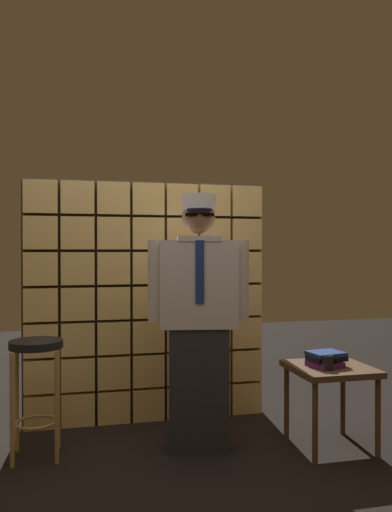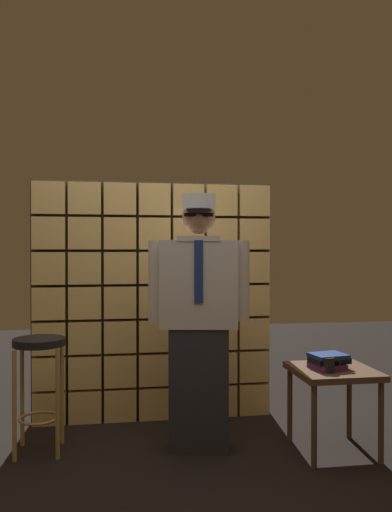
% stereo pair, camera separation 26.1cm
% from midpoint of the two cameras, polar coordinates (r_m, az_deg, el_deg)
% --- Properties ---
extents(ground_plane, '(12.00, 12.00, 0.00)m').
position_cam_midpoint_polar(ground_plane, '(3.15, -4.82, -24.44)').
color(ground_plane, black).
extents(glass_block_wall, '(1.90, 0.10, 1.90)m').
position_cam_midpoint_polar(glass_block_wall, '(4.03, -7.28, -5.15)').
color(glass_block_wall, '#F2C672').
rests_on(glass_block_wall, ground).
extents(standing_person, '(0.68, 0.33, 1.71)m').
position_cam_midpoint_polar(standing_person, '(3.41, -1.91, -6.86)').
color(standing_person, '#28282D').
rests_on(standing_person, ground).
extents(bar_stool, '(0.34, 0.34, 0.76)m').
position_cam_midpoint_polar(bar_stool, '(3.54, -19.60, -11.99)').
color(bar_stool, black).
rests_on(bar_stool, ground).
extents(side_table, '(0.52, 0.52, 0.56)m').
position_cam_midpoint_polar(side_table, '(3.60, 12.80, -13.12)').
color(side_table, '#513823').
rests_on(side_table, ground).
extents(book_stack, '(0.27, 0.23, 0.10)m').
position_cam_midpoint_polar(book_stack, '(3.54, 12.31, -11.24)').
color(book_stack, '#591E66').
rests_on(book_stack, side_table).
extents(coffee_mug, '(0.13, 0.08, 0.09)m').
position_cam_midpoint_polar(coffee_mug, '(3.45, 12.42, -11.62)').
color(coffee_mug, black).
rests_on(coffee_mug, side_table).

